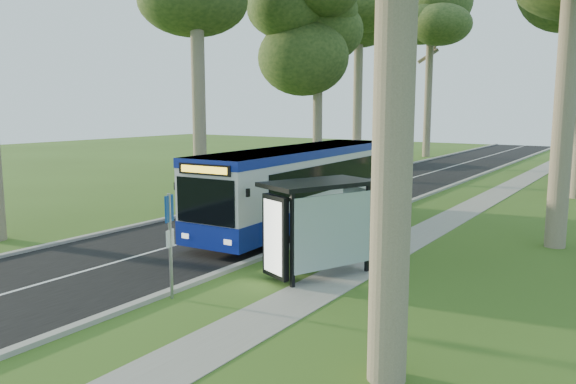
# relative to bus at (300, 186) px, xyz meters

# --- Properties ---
(ground) EXTENTS (120.00, 120.00, 0.00)m
(ground) POSITION_rel_bus_xyz_m (1.60, -4.02, -1.64)
(ground) COLOR #3A5A1C
(ground) RESTS_ON ground
(road) EXTENTS (7.00, 100.00, 0.02)m
(road) POSITION_rel_bus_xyz_m (-1.90, 5.98, -1.63)
(road) COLOR black
(road) RESTS_ON ground
(kerb_east) EXTENTS (0.25, 100.00, 0.12)m
(kerb_east) POSITION_rel_bus_xyz_m (1.60, 5.98, -1.58)
(kerb_east) COLOR #9E9B93
(kerb_east) RESTS_ON ground
(kerb_west) EXTENTS (0.25, 100.00, 0.12)m
(kerb_west) POSITION_rel_bus_xyz_m (-5.40, 5.98, -1.58)
(kerb_west) COLOR #9E9B93
(kerb_west) RESTS_ON ground
(centre_line) EXTENTS (0.12, 100.00, 0.00)m
(centre_line) POSITION_rel_bus_xyz_m (-1.90, 5.98, -1.62)
(centre_line) COLOR white
(centre_line) RESTS_ON road
(footpath) EXTENTS (1.50, 100.00, 0.02)m
(footpath) POSITION_rel_bus_xyz_m (4.60, 5.98, -1.63)
(footpath) COLOR gray
(footpath) RESTS_ON ground
(bus) EXTENTS (3.05, 12.03, 3.16)m
(bus) POSITION_rel_bus_xyz_m (0.00, 0.00, 0.00)
(bus) COLOR silver
(bus) RESTS_ON ground
(bus_stop_sign) EXTENTS (0.15, 0.37, 2.67)m
(bus_stop_sign) POSITION_rel_bus_xyz_m (1.90, -9.05, 0.02)
(bus_stop_sign) COLOR gray
(bus_stop_sign) RESTS_ON ground
(bus_shelter) EXTENTS (2.77, 3.54, 2.69)m
(bus_shelter) POSITION_rel_bus_xyz_m (4.03, -5.67, 0.26)
(bus_shelter) COLOR black
(bus_shelter) RESTS_ON ground
(litter_bin) EXTENTS (0.62, 0.62, 1.08)m
(litter_bin) POSITION_rel_bus_xyz_m (2.45, -2.56, -1.09)
(litter_bin) COLOR black
(litter_bin) RESTS_ON ground
(car_white) EXTENTS (3.30, 5.42, 1.72)m
(car_white) POSITION_rel_bus_xyz_m (-7.71, 22.56, -0.78)
(car_white) COLOR silver
(car_white) RESTS_ON ground
(car_silver) EXTENTS (2.94, 5.25, 1.64)m
(car_silver) POSITION_rel_bus_xyz_m (-7.61, 25.14, -0.82)
(car_silver) COLOR #B5B8BD
(car_silver) RESTS_ON ground
(tree_west_c) EXTENTS (5.20, 5.20, 13.19)m
(tree_west_c) POSITION_rel_bus_xyz_m (-7.40, 13.98, 8.14)
(tree_west_c) COLOR #7A6B56
(tree_west_c) RESTS_ON ground
(tree_west_e) EXTENTS (5.20, 5.20, 16.73)m
(tree_west_e) POSITION_rel_bus_xyz_m (-6.90, 33.98, 10.74)
(tree_west_e) COLOR #7A6B56
(tree_west_e) RESTS_ON ground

